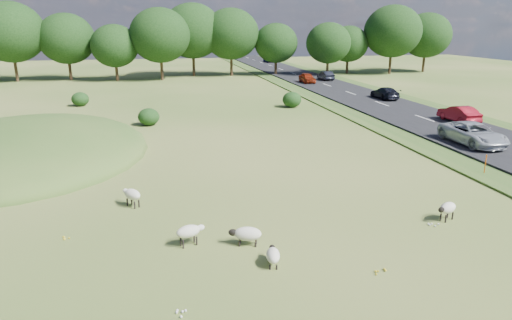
{
  "coord_description": "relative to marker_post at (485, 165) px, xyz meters",
  "views": [
    {
      "loc": [
        -3.23,
        -19.73,
        8.22
      ],
      "look_at": [
        2.0,
        4.0,
        1.0
      ],
      "focal_mm": 32.0,
      "sensor_mm": 36.0,
      "label": 1
    }
  ],
  "objects": [
    {
      "name": "car_2",
      "position": [
        3.31,
        5.49,
        0.39
      ],
      "size": [
        2.44,
        5.3,
        1.47
      ],
      "primitive_type": "imported",
      "color": "#B5B8BD",
      "rests_on": "road"
    },
    {
      "name": "ground",
      "position": [
        -14.79,
        18.43,
        -0.6
      ],
      "size": [
        160.0,
        160.0,
        0.0
      ],
      "primitive_type": "plane",
      "color": "#34591C",
      "rests_on": "ground"
    },
    {
      "name": "shrubs",
      "position": [
        -15.17,
        23.59,
        0.16
      ],
      "size": [
        23.39,
        13.24,
        1.59
      ],
      "color": "black",
      "rests_on": "ground"
    },
    {
      "name": "sheep_0",
      "position": [
        -14.91,
        -5.55,
        -0.13
      ],
      "size": [
        1.35,
        0.85,
        0.75
      ],
      "rotation": [
        0.0,
        0.0,
        2.85
      ],
      "color": "beige",
      "rests_on": "ground"
    },
    {
      "name": "mound",
      "position": [
        -26.79,
        10.43,
        -0.6
      ],
      "size": [
        16.0,
        20.0,
        4.0
      ],
      "primitive_type": "ellipsoid",
      "color": "#33561E",
      "rests_on": "ground"
    },
    {
      "name": "car_0",
      "position": [
        7.11,
        44.08,
        0.31
      ],
      "size": [
        1.4,
        4.0,
        1.32
      ],
      "primitive_type": "imported",
      "rotation": [
        0.0,
        0.0,
        3.14
      ],
      "color": "black",
      "rests_on": "road"
    },
    {
      "name": "car_5",
      "position": [
        7.11,
        79.28,
        0.31
      ],
      "size": [
        1.84,
        4.53,
        1.32
      ],
      "primitive_type": "imported",
      "rotation": [
        0.0,
        0.0,
        3.14
      ],
      "color": "navy",
      "rests_on": "road"
    },
    {
      "name": "car_1",
      "position": [
        7.11,
        25.52,
        0.29
      ],
      "size": [
        1.8,
        4.42,
        1.28
      ],
      "primitive_type": "imported",
      "rotation": [
        0.0,
        0.0,
        3.14
      ],
      "color": "black",
      "rests_on": "road"
    },
    {
      "name": "sheep_3",
      "position": [
        -17.09,
        -5.1,
        -0.01
      ],
      "size": [
        1.21,
        0.78,
        0.84
      ],
      "rotation": [
        0.0,
        0.0,
        0.32
      ],
      "color": "beige",
      "rests_on": "ground"
    },
    {
      "name": "treeline",
      "position": [
        -15.85,
        53.86,
        5.97
      ],
      "size": [
        96.28,
        14.66,
        11.7
      ],
      "color": "black",
      "rests_on": "ground"
    },
    {
      "name": "sheep_1",
      "position": [
        -14.31,
        -7.28,
        -0.2
      ],
      "size": [
        0.65,
        1.14,
        0.64
      ],
      "rotation": [
        0.0,
        0.0,
        1.38
      ],
      "color": "beige",
      "rests_on": "ground"
    },
    {
      "name": "car_3",
      "position": [
        3.31,
        41.43,
        0.33
      ],
      "size": [
        1.61,
        4.01,
        1.36
      ],
      "primitive_type": "imported",
      "color": "maroon",
      "rests_on": "road"
    },
    {
      "name": "sheep_2",
      "position": [
        -5.93,
        -5.14,
        -0.03
      ],
      "size": [
        1.18,
        0.85,
        0.82
      ],
      "rotation": [
        0.0,
        0.0,
        3.58
      ],
      "color": "beige",
      "rests_on": "ground"
    },
    {
      "name": "marker_post",
      "position": [
        0.0,
        0.0,
        0.0
      ],
      "size": [
        0.06,
        0.06,
        1.2
      ],
      "primitive_type": "cylinder",
      "color": "#D8590C",
      "rests_on": "ground"
    },
    {
      "name": "sheep_4",
      "position": [
        -19.4,
        -0.54,
        0.0
      ],
      "size": [
        1.02,
        1.17,
        0.86
      ],
      "rotation": [
        0.0,
        0.0,
        2.23
      ],
      "color": "beige",
      "rests_on": "ground"
    },
    {
      "name": "car_4",
      "position": [
        7.11,
        12.38,
        0.35
      ],
      "size": [
        1.47,
        4.23,
        1.39
      ],
      "primitive_type": "imported",
      "rotation": [
        0.0,
        0.0,
        3.14
      ],
      "color": "maroon",
      "rests_on": "road"
    },
    {
      "name": "road",
      "position": [
        5.21,
        28.43,
        -0.47
      ],
      "size": [
        8.0,
        150.0,
        0.25
      ],
      "primitive_type": "cube",
      "color": "black",
      "rests_on": "ground"
    }
  ]
}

